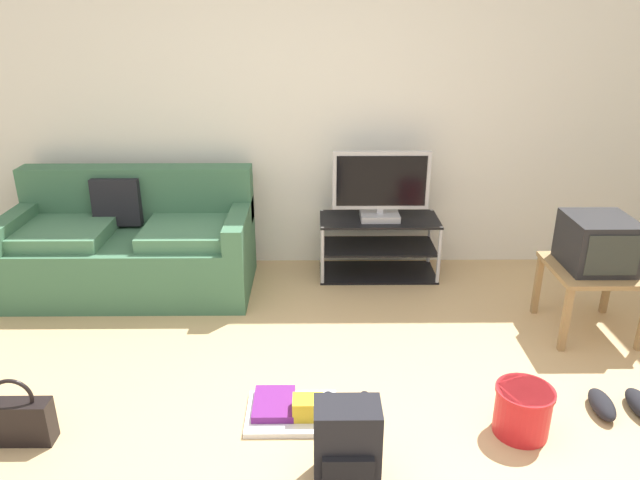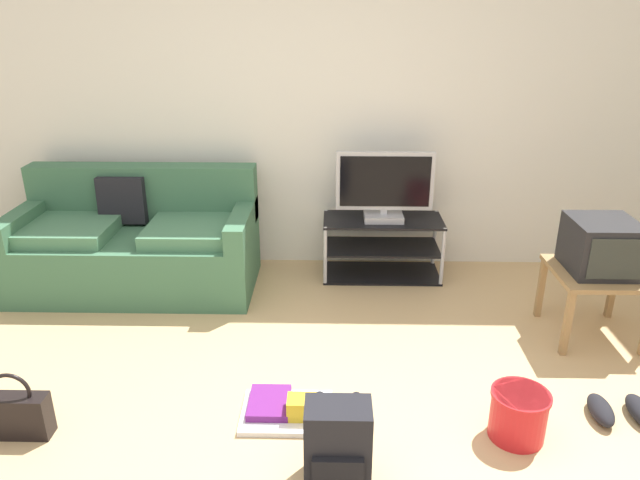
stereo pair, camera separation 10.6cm
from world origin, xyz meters
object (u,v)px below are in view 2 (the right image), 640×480
at_px(crt_tv, 601,246).
at_px(sneakers_pair, 620,410).
at_px(flat_tv, 385,187).
at_px(cleaning_bucket, 518,413).
at_px(side_table, 596,281).
at_px(tv_stand, 382,247).
at_px(backpack, 338,446).
at_px(handbag, 15,414).
at_px(couch, 137,244).
at_px(floor_tray, 286,409).

relative_size(crt_tv, sneakers_pair, 1.25).
distance_m(flat_tv, cleaning_bucket, 2.07).
distance_m(crt_tv, sneakers_pair, 1.06).
relative_size(side_table, cleaning_bucket, 1.89).
relative_size(tv_stand, backpack, 2.26).
distance_m(handbag, sneakers_pair, 3.12).
xyz_separation_m(couch, cleaning_bucket, (2.43, -1.70, -0.20)).
distance_m(tv_stand, floor_tray, 1.91).
bearing_deg(backpack, flat_tv, 97.69).
distance_m(backpack, sneakers_pair, 1.58).
xyz_separation_m(handbag, floor_tray, (1.34, 0.18, -0.09)).
xyz_separation_m(sneakers_pair, floor_tray, (-1.77, -0.02, -0.01)).
relative_size(cleaning_bucket, floor_tray, 0.61).
distance_m(couch, tv_stand, 1.91).
xyz_separation_m(side_table, crt_tv, (0.00, 0.02, 0.24)).
height_order(crt_tv, backpack, crt_tv).
height_order(couch, cleaning_bucket, couch).
xyz_separation_m(couch, floor_tray, (1.25, -1.57, -0.30)).
relative_size(backpack, cleaning_bucket, 1.41).
height_order(flat_tv, crt_tv, flat_tv).
bearing_deg(crt_tv, backpack, -140.89).
relative_size(tv_stand, flat_tv, 1.25).
distance_m(flat_tv, side_table, 1.61).
bearing_deg(couch, tv_stand, 6.57).
distance_m(side_table, cleaning_bucket, 1.29).
bearing_deg(crt_tv, sneakers_pair, -100.69).
bearing_deg(tv_stand, side_table, -35.00).
xyz_separation_m(tv_stand, sneakers_pair, (1.13, -1.76, -0.19)).
bearing_deg(crt_tv, handbag, -161.84).
distance_m(crt_tv, handbag, 3.49).
bearing_deg(side_table, floor_tray, -155.66).
bearing_deg(tv_stand, sneakers_pair, -57.28).
bearing_deg(handbag, cleaning_bucket, 1.05).
bearing_deg(couch, cleaning_bucket, -35.03).
bearing_deg(crt_tv, cleaning_bucket, -126.38).
distance_m(couch, cleaning_bucket, 2.98).
bearing_deg(handbag, couch, 87.03).
xyz_separation_m(flat_tv, side_table, (1.30, -0.89, -0.35)).
bearing_deg(floor_tray, couch, 128.62).
bearing_deg(flat_tv, handbag, -135.53).
relative_size(flat_tv, sneakers_pair, 2.18).
relative_size(sneakers_pair, floor_tray, 0.71).
bearing_deg(handbag, side_table, 17.90).
distance_m(crt_tv, cleaning_bucket, 1.37).
height_order(flat_tv, sneakers_pair, flat_tv).
height_order(tv_stand, floor_tray, tv_stand).
height_order(tv_stand, backpack, tv_stand).
xyz_separation_m(couch, sneakers_pair, (3.03, -1.55, -0.29)).
height_order(couch, tv_stand, couch).
xyz_separation_m(crt_tv, floor_tray, (-1.94, -0.89, -0.59)).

